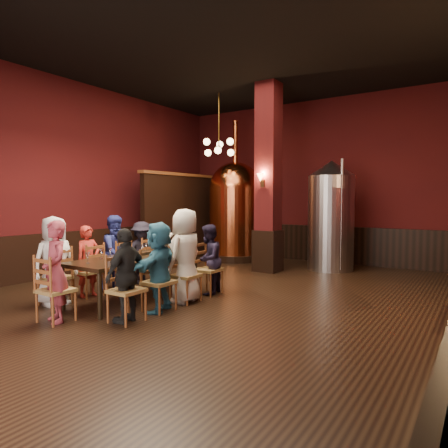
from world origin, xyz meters
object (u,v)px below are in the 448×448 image
Objects in this scene: copper_kettle at (235,209)px; steel_vessel at (331,215)px; person_1 at (88,261)px; person_2 at (117,252)px; dining_table at (136,260)px; person_0 at (54,261)px; rose_vase at (167,237)px.

copper_kettle is 1.48× the size of steel_vessel.
person_1 is 0.67m from person_2.
person_2 is at bearing 3.40° from person_1.
copper_kettle is at bearing 101.22° from dining_table.
rose_vase is at bearing -13.79° from person_0.
dining_table is 1.67× the size of person_2.
person_0 is 6.39m from steel_vessel.
steel_vessel is at bearing -2.71° from copper_kettle.
person_2 is 0.36× the size of copper_kettle.
steel_vessel is (1.89, 4.74, 0.66)m from dining_table.
copper_kettle is (-0.11, 4.54, 0.73)m from person_2.
person_2 is 3.84× the size of rose_vase.
copper_kettle is (-0.11, 5.20, 0.81)m from person_1.
person_1 is at bearing -88.76° from copper_kettle.
rose_vase is (0.70, 1.32, 0.36)m from person_1.
copper_kettle is at bearing -0.31° from person_2.
steel_vessel is 4.28m from rose_vase.
person_1 is 5.26m from copper_kettle.
person_0 is at bearing -115.57° from steel_vessel.
person_2 is 5.23m from steel_vessel.
person_0 is 0.37× the size of copper_kettle.
copper_kettle is 10.57× the size of rose_vase.
copper_kettle is at bearing 4.68° from person_1.
rose_vase is at bearing -78.22° from copper_kettle.
person_1 is 1.53m from rose_vase.
person_0 is at bearing -130.36° from dining_table.
person_0 reaches higher than person_2.
person_0 is 1.33m from person_2.
dining_table is 0.91m from person_2.
dining_table is 5.14m from steel_vessel.
dining_table is at bearing -34.88° from person_0.
rose_vase is at bearing 98.86° from dining_table.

